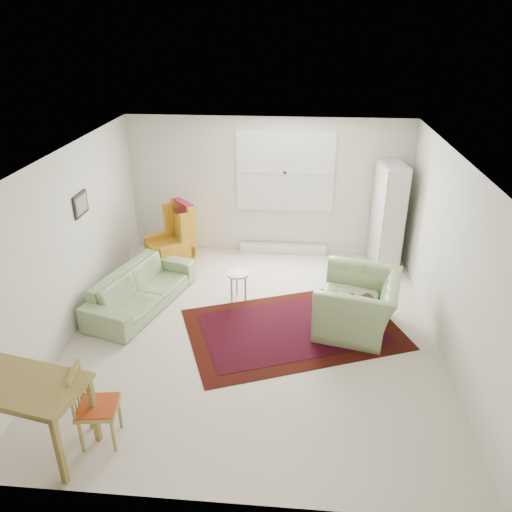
# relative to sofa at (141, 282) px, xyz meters

# --- Properties ---
(room) EXTENTS (5.04, 5.54, 2.51)m
(room) POSITION_rel_sofa_xyz_m (1.79, -0.36, 0.85)
(room) COLOR beige
(room) RESTS_ON ground
(rug) EXTENTS (3.40, 2.80, 0.03)m
(rug) POSITION_rel_sofa_xyz_m (2.32, -0.44, -0.39)
(rug) COLOR black
(rug) RESTS_ON ground
(sofa) EXTENTS (1.33, 2.14, 0.81)m
(sofa) POSITION_rel_sofa_xyz_m (0.00, 0.00, 0.00)
(sofa) COLOR gray
(sofa) RESTS_ON ground
(armchair) EXTENTS (1.31, 1.43, 0.95)m
(armchair) POSITION_rel_sofa_xyz_m (3.20, -0.32, 0.07)
(armchair) COLOR gray
(armchair) RESTS_ON ground
(wingback_chair) EXTENTS (0.99, 0.99, 1.18)m
(wingback_chair) POSITION_rel_sofa_xyz_m (0.12, 1.29, 0.19)
(wingback_chair) COLOR gold
(wingback_chair) RESTS_ON ground
(coffee_table) EXTENTS (0.67, 0.67, 0.46)m
(coffee_table) POSITION_rel_sofa_xyz_m (3.18, -0.41, -0.17)
(coffee_table) COLOR #402513
(coffee_table) RESTS_ON ground
(stool) EXTENTS (0.43, 0.43, 0.47)m
(stool) POSITION_rel_sofa_xyz_m (1.43, 0.32, -0.17)
(stool) COLOR white
(stool) RESTS_ON ground
(cabinet) EXTENTS (0.49, 0.78, 1.84)m
(cabinet) POSITION_rel_sofa_xyz_m (3.87, 1.78, 0.52)
(cabinet) COLOR silver
(cabinet) RESTS_ON ground
(desk) EXTENTS (1.45, 0.93, 0.85)m
(desk) POSITION_rel_sofa_xyz_m (-0.33, -2.84, 0.02)
(desk) COLOR olive
(desk) RESTS_ON ground
(desk_chair) EXTENTS (0.45, 0.45, 0.91)m
(desk_chair) POSITION_rel_sofa_xyz_m (0.37, -2.68, 0.05)
(desk_chair) COLOR olive
(desk_chair) RESTS_ON ground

